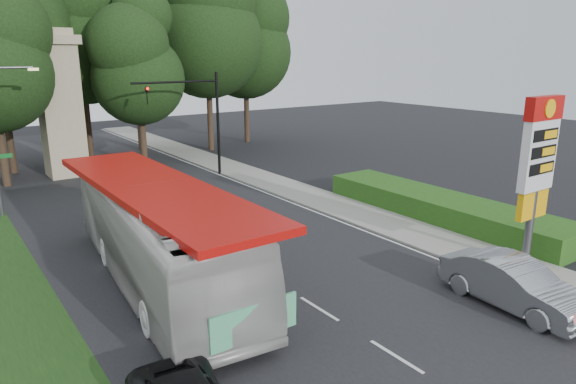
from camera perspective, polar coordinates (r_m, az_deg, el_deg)
ground at (r=15.41m, az=13.34°, el=-18.25°), size 120.00×120.00×0.00m
road_surface at (r=24.03m, az=-8.70°, el=-5.45°), size 14.00×80.00×0.02m
sidewalk_right at (r=28.63m, az=6.59°, el=-1.90°), size 3.00×80.00×0.12m
hedge at (r=28.03m, az=16.71°, el=-1.67°), size 3.00×14.00×1.20m
gas_station_pylon at (r=22.11m, az=26.04°, el=3.33°), size 2.10×0.45×6.85m
traffic_signal_mast at (r=36.00m, az=-9.72°, el=8.97°), size 6.10×0.35×7.20m
monument at (r=39.15m, az=-24.02°, el=9.01°), size 3.00×3.00×10.05m
tree_center_right at (r=44.65m, az=-22.38°, el=17.40°), size 9.24×9.24×18.15m
tree_east_near at (r=47.96m, az=-16.80°, el=16.03°), size 8.12×8.12×15.95m
tree_east_mid at (r=46.34m, az=-9.08°, el=18.58°), size 9.52×9.52×18.70m
tree_far_east at (r=50.46m, az=-4.80°, el=17.27°), size 8.68×8.68×17.05m
tree_monument_right at (r=40.04m, az=-16.42°, el=13.97°), size 6.72×6.72×13.20m
transit_bus at (r=19.63m, az=-14.25°, el=-4.60°), size 4.53×13.95×3.82m
sedan_silver at (r=19.24m, az=23.77°, el=-9.31°), size 2.04×5.17×1.68m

